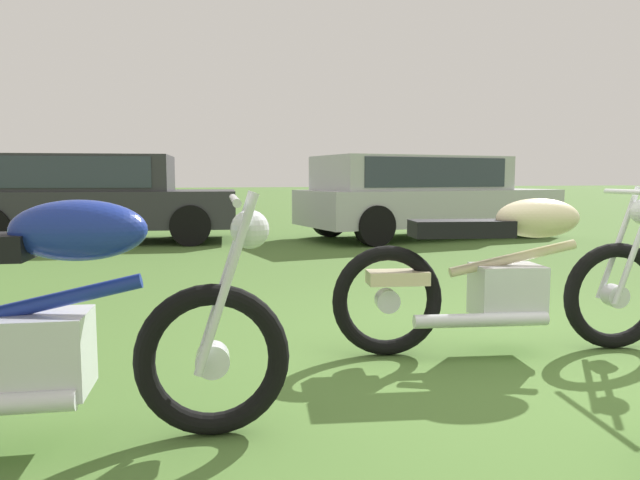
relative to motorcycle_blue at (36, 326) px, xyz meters
The scene contains 5 objects.
ground_plane 2.68m from the motorcycle_blue, ahead, with size 120.00×120.00×0.00m, color #476B2D.
motorcycle_blue is the anchor object (origin of this frame).
motorcycle_cream 2.62m from the motorcycle_blue, 12.31° to the left, with size 2.09×0.75×1.02m.
car_charcoal 8.04m from the motorcycle_blue, 91.60° to the left, with size 4.54×2.40×1.43m.
car_silver 8.80m from the motorcycle_blue, 52.96° to the left, with size 4.74×2.30×1.43m.
Camera 1 is at (-2.25, -2.85, 1.07)m, focal length 33.63 mm.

